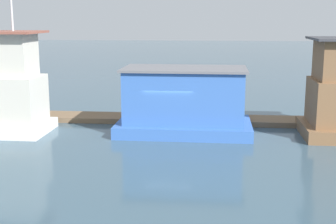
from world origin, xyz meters
The scene contains 3 objects.
ground_plane centered at (0.00, 0.00, 0.00)m, with size 200.00×200.00×0.00m, color #385160.
dock_walkway centered at (0.00, 3.03, 0.15)m, with size 33.80×2.06×0.30m, color brown.
houseboat_blue centered at (0.72, 0.47, 1.65)m, with size 7.13×4.13×3.50m.
Camera 1 is at (2.38, -24.05, 6.12)m, focal length 50.00 mm.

